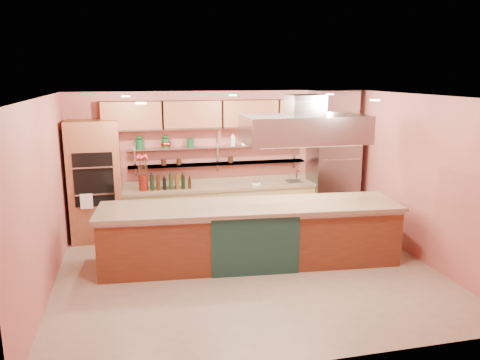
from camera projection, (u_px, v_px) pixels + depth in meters
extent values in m
cube|color=tan|center=(249.00, 273.00, 7.54)|extent=(6.00, 5.00, 0.02)
cube|color=black|center=(250.00, 97.00, 6.92)|extent=(6.00, 5.00, 0.02)
cube|color=#C3655C|center=(220.00, 160.00, 9.60)|extent=(6.00, 0.04, 2.80)
cube|color=#C3655C|center=(308.00, 244.00, 4.85)|extent=(6.00, 0.04, 2.80)
cube|color=#C3655C|center=(43.00, 200.00, 6.57)|extent=(0.04, 5.00, 2.80)
cube|color=#C3655C|center=(422.00, 179.00, 7.89)|extent=(0.04, 5.00, 2.80)
cube|color=#9B5738|center=(95.00, 181.00, 8.82)|extent=(0.95, 0.64, 2.30)
cube|color=slate|center=(333.00, 175.00, 9.85)|extent=(0.95, 0.72, 2.10)
cube|color=tan|center=(220.00, 208.00, 9.51)|extent=(3.84, 0.64, 0.93)
cube|color=#A1A5A8|center=(219.00, 164.00, 9.48)|extent=(3.60, 0.26, 0.03)
cube|color=#A1A5A8|center=(218.00, 147.00, 9.40)|extent=(3.60, 0.26, 0.03)
cube|color=#9B5738|center=(221.00, 114.00, 9.22)|extent=(4.60, 0.36, 0.55)
cube|color=#A1A5A8|center=(304.00, 129.00, 7.65)|extent=(2.00, 1.00, 0.45)
cube|color=#FFE5A5|center=(247.00, 98.00, 7.12)|extent=(4.00, 2.80, 0.02)
cube|color=brown|center=(250.00, 234.00, 7.83)|extent=(4.95, 1.47, 1.02)
cylinder|color=#61140E|center=(143.00, 183.00, 9.00)|extent=(0.19, 0.19, 0.30)
cube|color=black|center=(171.00, 182.00, 9.12)|extent=(0.88, 0.45, 0.27)
cube|color=white|center=(256.00, 182.00, 9.51)|extent=(0.20, 0.17, 0.09)
cylinder|color=silver|center=(296.00, 176.00, 9.79)|extent=(0.04, 0.04, 0.23)
ellipsoid|color=#BF452C|center=(166.00, 144.00, 9.16)|extent=(0.21, 0.21, 0.15)
cylinder|color=#104D25|center=(190.00, 143.00, 9.26)|extent=(0.15, 0.15, 0.16)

